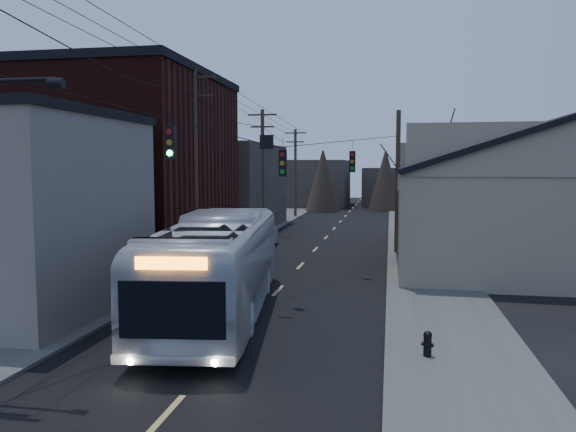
# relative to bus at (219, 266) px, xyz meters

# --- Properties ---
(road_surface) EXTENTS (9.00, 110.00, 0.02)m
(road_surface) POSITION_rel_bus_xyz_m (1.27, 20.17, -1.76)
(road_surface) COLOR black
(road_surface) RESTS_ON ground
(sidewalk_left) EXTENTS (4.00, 110.00, 0.12)m
(sidewalk_left) POSITION_rel_bus_xyz_m (-5.23, 20.17, -1.71)
(sidewalk_left) COLOR #474744
(sidewalk_left) RESTS_ON ground
(sidewalk_right) EXTENTS (4.00, 110.00, 0.12)m
(sidewalk_right) POSITION_rel_bus_xyz_m (7.77, 20.17, -1.71)
(sidewalk_right) COLOR #474744
(sidewalk_right) RESTS_ON ground
(building_clapboard) EXTENTS (8.00, 8.00, 7.00)m
(building_clapboard) POSITION_rel_bus_xyz_m (-7.73, -0.83, 1.73)
(building_clapboard) COLOR #6B6459
(building_clapboard) RESTS_ON ground
(building_brick) EXTENTS (10.00, 12.00, 10.00)m
(building_brick) POSITION_rel_bus_xyz_m (-8.73, 10.17, 3.23)
(building_brick) COLOR black
(building_brick) RESTS_ON ground
(building_left_far) EXTENTS (9.00, 14.00, 7.00)m
(building_left_far) POSITION_rel_bus_xyz_m (-8.23, 26.17, 1.73)
(building_left_far) COLOR #36312B
(building_left_far) RESTS_ON ground
(warehouse) EXTENTS (16.16, 20.60, 7.73)m
(warehouse) POSITION_rel_bus_xyz_m (14.27, 15.17, 0.92)
(warehouse) COLOR #7E775C
(warehouse) RESTS_ON ground
(building_far_left) EXTENTS (10.00, 12.00, 6.00)m
(building_far_left) POSITION_rel_bus_xyz_m (-4.73, 55.17, 1.23)
(building_far_left) COLOR #36312B
(building_far_left) RESTS_ON ground
(building_far_right) EXTENTS (12.00, 14.00, 5.00)m
(building_far_right) POSITION_rel_bus_xyz_m (8.27, 60.17, 0.73)
(building_far_right) COLOR #36312B
(building_far_right) RESTS_ON ground
(bare_tree) EXTENTS (0.40, 0.40, 7.20)m
(bare_tree) POSITION_rel_bus_xyz_m (7.77, 10.17, 1.83)
(bare_tree) COLOR black
(bare_tree) RESTS_ON ground
(utility_lines) EXTENTS (11.24, 45.28, 10.50)m
(utility_lines) POSITION_rel_bus_xyz_m (-1.84, 14.31, 3.18)
(utility_lines) COLOR #382B1E
(utility_lines) RESTS_ON ground
(bus) EXTENTS (4.58, 13.01, 3.55)m
(bus) POSITION_rel_bus_xyz_m (0.00, 0.00, 0.00)
(bus) COLOR silver
(bus) RESTS_ON ground
(parked_car) EXTENTS (1.72, 4.05, 1.30)m
(parked_car) POSITION_rel_bus_xyz_m (-2.16, 16.67, -1.12)
(parked_car) COLOR #94969B
(parked_car) RESTS_ON ground
(fire_hydrant) EXTENTS (0.34, 0.24, 0.69)m
(fire_hydrant) POSITION_rel_bus_xyz_m (6.91, -3.39, -1.28)
(fire_hydrant) COLOR black
(fire_hydrant) RESTS_ON sidewalk_right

